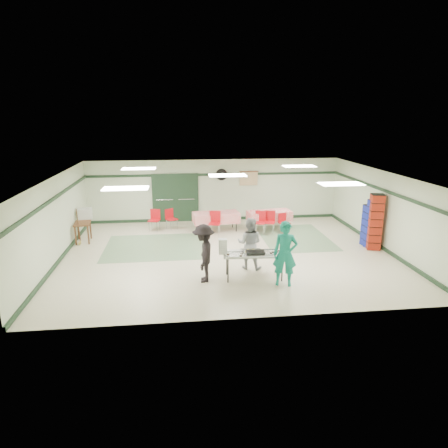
{
  "coord_description": "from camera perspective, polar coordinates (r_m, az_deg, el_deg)",
  "views": [
    {
      "loc": [
        -1.61,
        -12.76,
        4.61
      ],
      "look_at": [
        -0.15,
        -0.3,
        1.13
      ],
      "focal_mm": 32.0,
      "sensor_mm": 36.0,
      "label": 1
    }
  ],
  "objects": [
    {
      "name": "chair_c",
      "position": [
        16.07,
        8.5,
        0.45
      ],
      "size": [
        0.48,
        0.48,
        0.79
      ],
      "rotation": [
        0.0,
        0.0,
        0.37
      ],
      "color": "red",
      "rests_on": "floor"
    },
    {
      "name": "wall_fan",
      "position": [
        17.5,
        -0.34,
        7.09
      ],
      "size": [
        0.5,
        0.1,
        0.5
      ],
      "primitive_type": "cylinder",
      "rotation": [
        1.57,
        0.0,
        0.0
      ],
      "color": "black",
      "rests_on": "wall_back"
    },
    {
      "name": "dining_table_a",
      "position": [
        16.49,
        6.5,
        1.21
      ],
      "size": [
        1.85,
        1.02,
        0.77
      ],
      "rotation": [
        0.0,
        0.0,
        0.14
      ],
      "color": "red",
      "rests_on": "floor"
    },
    {
      "name": "baking_pan",
      "position": [
        11.39,
        4.52,
        -4.09
      ],
      "size": [
        0.54,
        0.36,
        0.08
      ],
      "primitive_type": "cube",
      "rotation": [
        0.0,
        0.0,
        -0.06
      ],
      "color": "black",
      "rests_on": "serving_table"
    },
    {
      "name": "wall_left",
      "position": [
        13.74,
        -22.92,
        0.53
      ],
      "size": [
        0.0,
        9.0,
        9.0
      ],
      "primitive_type": "plane",
      "rotation": [
        1.57,
        0.0,
        1.57
      ],
      "color": "beige",
      "rests_on": "floor"
    },
    {
      "name": "crate_stack_blue_a",
      "position": [
        15.21,
        19.97,
        -0.18
      ],
      "size": [
        0.44,
        0.44,
        1.49
      ],
      "primitive_type": "cube",
      "rotation": [
        0.0,
        0.0,
        0.17
      ],
      "color": "navy",
      "rests_on": "floor"
    },
    {
      "name": "trim_left",
      "position": [
        13.58,
        -23.11,
        3.38
      ],
      "size": [
        0.06,
        9.0,
        0.1
      ],
      "primitive_type": "cube",
      "rotation": [
        0.0,
        0.0,
        1.57
      ],
      "color": "#1B321F",
      "rests_on": "wall_back"
    },
    {
      "name": "sheet_tray_left",
      "position": [
        11.25,
        1.67,
        -4.45
      ],
      "size": [
        0.65,
        0.51,
        0.02
      ],
      "primitive_type": "cube",
      "rotation": [
        0.0,
        0.0,
        -0.06
      ],
      "color": "silver",
      "rests_on": "serving_table"
    },
    {
      "name": "volunteer_dark",
      "position": [
        11.22,
        -2.92,
        -4.2
      ],
      "size": [
        0.71,
        1.12,
        1.66
      ],
      "primitive_type": "imported",
      "rotation": [
        0.0,
        0.0,
        -1.66
      ],
      "color": "black",
      "rests_on": "floor"
    },
    {
      "name": "green_patch_b",
      "position": [
        15.62,
        10.03,
        -1.9
      ],
      "size": [
        2.5,
        3.5,
        0.01
      ],
      "primitive_type": "cube",
      "color": "gray",
      "rests_on": "floor"
    },
    {
      "name": "floor",
      "position": [
        13.66,
        0.48,
        -4.22
      ],
      "size": [
        11.0,
        11.0,
        0.0
      ],
      "primitive_type": "plane",
      "color": "beige",
      "rests_on": "ground"
    },
    {
      "name": "printer_table",
      "position": [
        15.6,
        -19.56,
        -0.17
      ],
      "size": [
        0.63,
        0.9,
        0.74
      ],
      "rotation": [
        0.0,
        0.0,
        0.09
      ],
      "color": "brown",
      "rests_on": "floor"
    },
    {
      "name": "office_printer",
      "position": [
        16.08,
        -19.22,
        1.43
      ],
      "size": [
        0.55,
        0.5,
        0.39
      ],
      "primitive_type": "cube",
      "rotation": [
        0.0,
        0.0,
        0.15
      ],
      "color": "beige",
      "rests_on": "printer_table"
    },
    {
      "name": "scroll_banner",
      "position": [
        17.7,
        3.55,
        6.5
      ],
      "size": [
        0.8,
        0.02,
        0.6
      ],
      "primitive_type": "cube",
      "color": "tan",
      "rests_on": "wall_back"
    },
    {
      "name": "wall_right",
      "position": [
        14.97,
        21.88,
        1.79
      ],
      "size": [
        0.0,
        9.0,
        9.0
      ],
      "primitive_type": "plane",
      "rotation": [
        1.57,
        0.0,
        -1.57
      ],
      "color": "beige",
      "rests_on": "floor"
    },
    {
      "name": "trim_right",
      "position": [
        14.82,
        22.05,
        4.42
      ],
      "size": [
        0.06,
        9.0,
        0.1
      ],
      "primitive_type": "cube",
      "rotation": [
        0.0,
        0.0,
        1.57
      ],
      "color": "#1B321F",
      "rests_on": "wall_back"
    },
    {
      "name": "baseboard_back",
      "position": [
        17.9,
        -1.3,
        0.77
      ],
      "size": [
        11.0,
        0.06,
        0.12
      ],
      "primitive_type": "cube",
      "color": "#1B321F",
      "rests_on": "floor"
    },
    {
      "name": "double_door_right",
      "position": [
        17.57,
        -5.38,
        3.74
      ],
      "size": [
        0.9,
        0.06,
        2.1
      ],
      "primitive_type": "cube",
      "color": "gray",
      "rests_on": "floor"
    },
    {
      "name": "door_frame",
      "position": [
        17.55,
        -6.95,
        3.68
      ],
      "size": [
        2.0,
        0.03,
        2.15
      ],
      "primitive_type": "cube",
      "color": "#1B321F",
      "rests_on": "floor"
    },
    {
      "name": "green_patch_a",
      "position": [
        14.54,
        -9.86,
        -3.21
      ],
      "size": [
        3.5,
        3.0,
        0.01
      ],
      "primitive_type": "cube",
      "color": "gray",
      "rests_on": "floor"
    },
    {
      "name": "chair_loose_b",
      "position": [
        16.38,
        -9.87,
        0.88
      ],
      "size": [
        0.51,
        0.51,
        0.88
      ],
      "rotation": [
        0.0,
        0.0,
        -0.28
      ],
      "color": "red",
      "rests_on": "floor"
    },
    {
      "name": "chair_d",
      "position": [
        15.58,
        -1.32,
        0.5
      ],
      "size": [
        0.52,
        0.52,
        0.94
      ],
      "rotation": [
        0.0,
        0.0,
        -0.2
      ],
      "color": "red",
      "rests_on": "floor"
    },
    {
      "name": "double_door_left",
      "position": [
        17.58,
        -8.48,
        3.64
      ],
      "size": [
        0.9,
        0.06,
        2.1
      ],
      "primitive_type": "cube",
      "color": "gray",
      "rests_on": "floor"
    },
    {
      "name": "baseboard_right",
      "position": [
        15.29,
        21.3,
        -2.91
      ],
      "size": [
        0.06,
        9.0,
        0.12
      ],
      "primitive_type": "cube",
      "rotation": [
        0.0,
        0.0,
        1.57
      ],
      "color": "#1B321F",
      "rests_on": "floor"
    },
    {
      "name": "ceiling",
      "position": [
        13.01,
        0.5,
        7.06
      ],
      "size": [
        11.0,
        11.0,
        0.0
      ],
      "primitive_type": "plane",
      "rotation": [
        3.14,
        0.0,
        0.0
      ],
      "color": "white",
      "rests_on": "wall_back"
    },
    {
      "name": "chair_loose_a",
      "position": [
        16.54,
        -7.65,
        1.01
      ],
      "size": [
        0.54,
        0.54,
        0.84
      ],
      "rotation": [
        0.0,
        0.0,
        0.61
      ],
      "color": "red",
      "rests_on": "floor"
    },
    {
      "name": "wall_back",
      "position": [
        17.64,
        -1.33,
        4.85
      ],
      "size": [
        11.0,
        0.0,
        11.0
      ],
      "primitive_type": "plane",
      "rotation": [
        1.57,
        0.0,
        0.0
      ],
      "color": "beige",
      "rests_on": "floor"
    },
    {
      "name": "foam_box_stack",
      "position": [
        11.32,
        -0.17,
        -3.22
      ],
      "size": [
        0.25,
        0.23,
        0.43
      ],
      "primitive_type": "cube",
      "rotation": [
        0.0,
        0.0,
        -0.06
      ],
      "color": "white",
      "rests_on": "serving_table"
    },
    {
      "name": "volunteer_grey",
      "position": [
        12.16,
        3.66,
        -2.78
      ],
      "size": [
        0.94,
        0.85,
        1.6
      ],
      "primitive_type": "imported",
      "rotation": [
        0.0,
        0.0,
        2.77
      ],
      "color": "#97979C",
      "rests_on": "floor"
    },
    {
      "name": "serving_table",
      "position": [
        11.48,
        4.33,
        -4.39
      ],
      "size": [
        1.82,
        0.82,
        0.76
      ],
      "rotation": [
        0.0,
        0.0,
        -0.06
      ],
      "color": "#BABAB5",
      "rests_on": "floor"
    },
    {
      "name": "wall_front",
      "position": [
        9.03,
        4.06,
        -5.7
      ],
      "size": [
        11.0,
        0.0,
        11.0
      ],
      "primitive_type": "plane",
      "rotation": [
        -1.57,
        0.0,
        0.0
      ],
      "color": "beige",
      "rests_on": "floor"
    },
    {
      "name": "sheet_tray_right",
      "position": [
        11.54,
        7.17,
        -4.04
      ],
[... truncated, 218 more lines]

